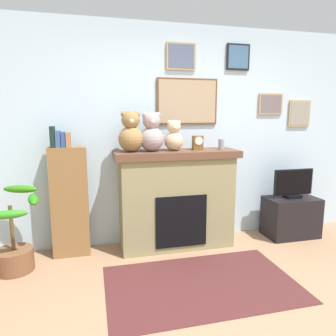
{
  "coord_description": "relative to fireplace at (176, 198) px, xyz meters",
  "views": [
    {
      "loc": [
        -1.06,
        -1.68,
        1.56
      ],
      "look_at": [
        -0.22,
        1.71,
        0.95
      ],
      "focal_mm": 32.94,
      "sensor_mm": 36.0,
      "label": 1
    }
  ],
  "objects": [
    {
      "name": "back_wall",
      "position": [
        0.13,
        0.29,
        0.72
      ],
      "size": [
        5.2,
        0.15,
        2.6
      ],
      "color": "silver",
      "rests_on": "ground_plane"
    },
    {
      "name": "teddy_bear_cream",
      "position": [
        -0.52,
        -0.02,
        0.77
      ],
      "size": [
        0.28,
        0.28,
        0.45
      ],
      "color": "olive",
      "rests_on": "fireplace"
    },
    {
      "name": "fireplace",
      "position": [
        0.0,
        0.0,
        0.0
      ],
      "size": [
        1.43,
        0.51,
        1.15
      ],
      "color": "#89825A",
      "rests_on": "ground_plane"
    },
    {
      "name": "teddy_bear_tan",
      "position": [
        -0.29,
        -0.02,
        0.77
      ],
      "size": [
        0.27,
        0.27,
        0.44
      ],
      "color": "#A29196",
      "rests_on": "fireplace"
    },
    {
      "name": "teddy_bear_brown",
      "position": [
        -0.04,
        -0.02,
        0.73
      ],
      "size": [
        0.21,
        0.21,
        0.35
      ],
      "color": "#D0B08A",
      "rests_on": "fireplace"
    },
    {
      "name": "mantel_clock",
      "position": [
        0.25,
        -0.02,
        0.65
      ],
      "size": [
        0.12,
        0.09,
        0.17
      ],
      "color": "brown",
      "rests_on": "fireplace"
    },
    {
      "name": "potted_plant",
      "position": [
        -1.74,
        -0.2,
        -0.29
      ],
      "size": [
        0.59,
        0.55,
        0.84
      ],
      "color": "brown",
      "rests_on": "ground_plane"
    },
    {
      "name": "television",
      "position": [
        1.52,
        -0.07,
        0.1
      ],
      "size": [
        0.54,
        0.14,
        0.37
      ],
      "color": "black",
      "rests_on": "tv_stand"
    },
    {
      "name": "tv_stand",
      "position": [
        1.52,
        -0.07,
        -0.33
      ],
      "size": [
        0.66,
        0.4,
        0.51
      ],
      "primitive_type": "cube",
      "color": "black",
      "rests_on": "ground_plane"
    },
    {
      "name": "bookshelf",
      "position": [
        -1.2,
        0.03,
        0.06
      ],
      "size": [
        0.4,
        0.16,
        1.44
      ],
      "color": "olive",
      "rests_on": "ground_plane"
    },
    {
      "name": "candle_jar",
      "position": [
        0.55,
        -0.02,
        0.63
      ],
      "size": [
        0.07,
        0.07,
        0.12
      ],
      "primitive_type": "cylinder",
      "color": "gray",
      "rests_on": "fireplace"
    },
    {
      "name": "area_rug",
      "position": [
        0.0,
        -0.9,
        -0.58
      ],
      "size": [
        1.76,
        1.08,
        0.01
      ],
      "primitive_type": "cube",
      "color": "#4C2323",
      "rests_on": "ground_plane"
    }
  ]
}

